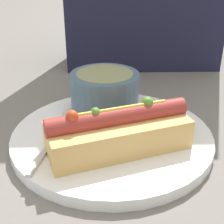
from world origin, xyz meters
name	(u,v)px	position (x,y,z in m)	size (l,w,h in m)	color
ground_plane	(112,141)	(0.00, 0.00, 0.00)	(4.00, 4.00, 0.00)	slate
dinner_plate	(112,136)	(0.00, 0.00, 0.01)	(0.28, 0.28, 0.02)	white
hot_dog	(118,131)	(0.01, -0.04, 0.04)	(0.19, 0.12, 0.06)	#DBAD60
soup_bowl	(105,90)	(-0.01, 0.08, 0.05)	(0.11, 0.11, 0.06)	slate
spoon	(64,123)	(-0.07, 0.02, 0.02)	(0.05, 0.17, 0.01)	#B7B7BC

